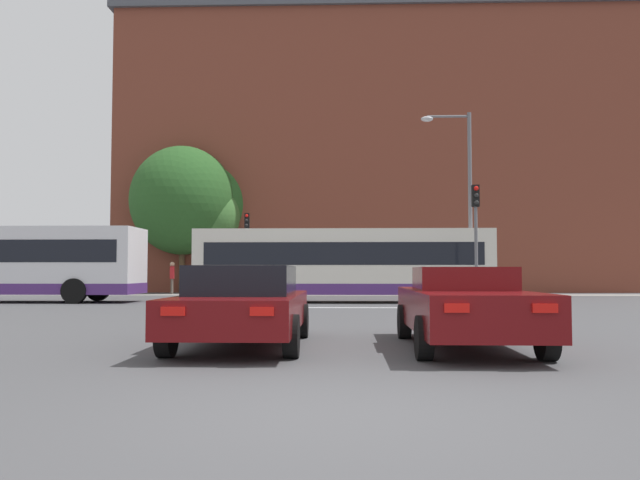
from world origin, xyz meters
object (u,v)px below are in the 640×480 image
car_saloon_left (243,304)px  traffic_light_near_right (476,225)px  traffic_light_far_left (247,240)px  street_lamp_junction (462,187)px  bus_crossing_lead (343,264)px  car_roadster_right (465,306)px  bus_crossing_trailing (5,262)px  pedestrian_waiting (172,275)px  pedestrian_walking_east (216,276)px

car_saloon_left → traffic_light_near_right: (6.59, 12.10, 2.25)m
traffic_light_far_left → street_lamp_junction: 12.86m
bus_crossing_lead → traffic_light_far_left: size_ratio=2.73×
traffic_light_far_left → street_lamp_junction: (9.97, -7.92, 1.74)m
car_saloon_left → street_lamp_junction: street_lamp_junction is taller
car_roadster_right → bus_crossing_trailing: (-16.02, 15.12, 0.97)m
street_lamp_junction → pedestrian_waiting: 17.57m
car_saloon_left → pedestrian_walking_east: (-5.22, 23.86, 0.30)m
traffic_light_near_right → pedestrian_waiting: (-14.34, 12.13, -1.88)m
car_saloon_left → car_roadster_right: 3.71m
bus_crossing_lead → pedestrian_waiting: (-9.54, 9.01, -0.52)m
traffic_light_far_left → pedestrian_waiting: 5.03m
traffic_light_near_right → car_roadster_right: bearing=-103.3°
car_roadster_right → traffic_light_far_left: 24.03m
car_saloon_left → car_roadster_right: car_saloon_left is taller
bus_crossing_trailing → pedestrian_waiting: size_ratio=6.19×
car_roadster_right → bus_crossing_lead: bus_crossing_lead is taller
car_saloon_left → bus_crossing_lead: bearing=83.1°
pedestrian_waiting → car_saloon_left: bearing=-171.3°
traffic_light_near_right → pedestrian_walking_east: bearing=135.1°
bus_crossing_lead → pedestrian_walking_east: bus_crossing_lead is taller
car_roadster_right → pedestrian_waiting: (-11.47, 24.34, 0.39)m
car_roadster_right → bus_crossing_lead: 15.47m
traffic_light_near_right → street_lamp_junction: street_lamp_junction is taller
pedestrian_waiting → traffic_light_far_left: bearing=-117.5°
car_roadster_right → street_lamp_junction: (2.93, 14.93, 4.01)m
car_saloon_left → traffic_light_far_left: bearing=98.1°
car_saloon_left → bus_crossing_lead: 15.35m
traffic_light_near_right → pedestrian_walking_east: traffic_light_near_right is taller
pedestrian_walking_east → pedestrian_waiting: bearing=-3.5°
traffic_light_far_left → street_lamp_junction: street_lamp_junction is taller
car_saloon_left → traffic_light_far_left: (-3.33, 22.75, 2.24)m
street_lamp_junction → bus_crossing_trailing: bearing=179.4°
traffic_light_far_left → bus_crossing_trailing: bearing=-139.2°
pedestrian_waiting → traffic_light_near_right: bearing=-139.2°
bus_crossing_trailing → traffic_light_far_left: bearing=-49.2°
traffic_light_far_left → street_lamp_junction: bearing=-38.5°
car_roadster_right → traffic_light_far_left: (-7.04, 22.86, 2.27)m
bus_crossing_trailing → pedestrian_waiting: bus_crossing_trailing is taller
bus_crossing_trailing → street_lamp_junction: (18.95, -0.18, 3.04)m
car_saloon_left → car_roadster_right: (3.71, -0.11, -0.02)m
car_roadster_right → pedestrian_waiting: 26.91m
car_roadster_right → bus_crossing_lead: (-1.92, 15.33, 0.91)m
car_saloon_left → bus_crossing_lead: size_ratio=0.38×
pedestrian_walking_east → street_lamp_junction: bearing=147.4°
bus_crossing_lead → car_roadster_right: bearing=-172.8°
car_saloon_left → bus_crossing_lead: (1.79, 15.22, 0.89)m
bus_crossing_trailing → traffic_light_near_right: (18.89, -2.91, 1.30)m
traffic_light_near_right → pedestrian_walking_east: (-11.80, 11.76, -1.95)m
pedestrian_walking_east → bus_crossing_trailing: bearing=56.0°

